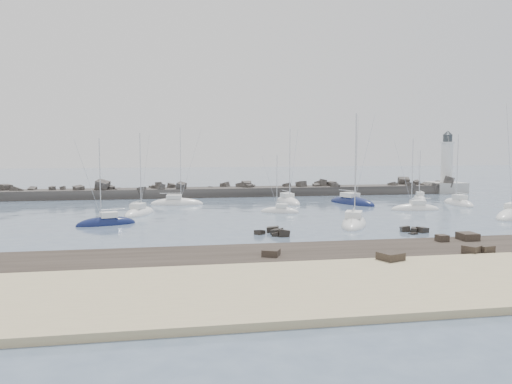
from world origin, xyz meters
The scene contains 17 objects.
ground centered at (0.00, 0.00, 0.00)m, with size 400.00×400.00×0.00m, color #4B5E76.
sand_strip centered at (0.00, -32.00, 0.00)m, with size 140.00×14.00×1.00m, color #C4B387.
rock_shelf centered at (0.11, -22.02, 0.02)m, with size 140.00×12.13×1.84m.
rock_cluster_near centered at (-2.84, -8.71, 0.09)m, with size 3.84×4.72×1.54m.
rock_cluster_far centered at (13.70, -10.61, 0.15)m, with size 3.09×3.09×1.12m.
breakwater centered at (-7.15, 38.00, 0.33)m, with size 115.00×7.49×5.38m.
lighthouse centered at (47.00, 38.00, 3.09)m, with size 7.00×7.00×14.60m.
sailboat_1 centered at (-22.99, 1.82, 0.15)m, with size 7.96×4.53×12.21m.
sailboat_2 centered at (-19.29, 11.51, 0.15)m, with size 5.61×8.62×13.23m.
sailboat_3 centered at (-13.46, 24.04, 0.14)m, with size 9.58×3.96×14.67m.
sailboat_4 centered at (2.04, 9.91, 0.13)m, with size 6.26×4.19×9.72m.
sailboat_5 centered at (6.50, 22.73, 0.15)m, with size 4.09×9.40×14.45m.
sailboat_6 centered at (8.54, -4.33, 0.15)m, with size 7.05×10.21×15.60m.
sailboat_7 centered at (17.54, 19.67, 0.15)m, with size 7.13×11.25×16.97m.
sailboat_8 centered at (24.24, 9.14, 0.14)m, with size 8.08×3.50×12.46m.
sailboat_9 centered at (35.37, 14.71, 0.16)m, with size 2.61×8.36×13.42m.
sailboat_11 centered at (33.25, 24.43, 0.14)m, with size 3.87×6.75×10.42m.
Camera 1 is at (-15.24, -64.77, 9.90)m, focal length 35.00 mm.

